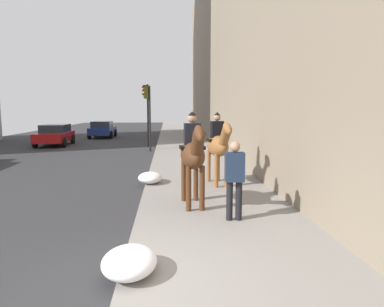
{
  "coord_description": "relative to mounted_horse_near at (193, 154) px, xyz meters",
  "views": [
    {
      "loc": [
        -4.4,
        -0.72,
        2.5
      ],
      "look_at": [
        4.0,
        -1.32,
        1.4
      ],
      "focal_mm": 32.03,
      "sensor_mm": 36.0,
      "label": 1
    }
  ],
  "objects": [
    {
      "name": "snow_pile_far",
      "position": [
        2.77,
        1.18,
        -1.13
      ],
      "size": [
        1.01,
        0.78,
        0.35
      ],
      "primitive_type": "ellipsoid",
      "color": "white",
      "rests_on": "sidewalk_slab"
    },
    {
      "name": "traffic_light_far_curb",
      "position": [
        14.72,
        1.96,
        1.31
      ],
      "size": [
        0.2,
        0.44,
        4.1
      ],
      "color": "black",
      "rests_on": "ground"
    },
    {
      "name": "car_mid_lane",
      "position": [
        15.9,
        8.32,
        -0.66
      ],
      "size": [
        4.17,
        2.17,
        1.44
      ],
      "rotation": [
        0.0,
        0.0,
        3.19
      ],
      "color": "maroon",
      "rests_on": "ground"
    },
    {
      "name": "car_far_lane",
      "position": [
        22.42,
        6.3,
        -0.67
      ],
      "size": [
        4.06,
        2.05,
        1.44
      ],
      "rotation": [
        0.0,
        0.0,
        0.0
      ],
      "color": "navy",
      "rests_on": "ground"
    },
    {
      "name": "snow_pile_near",
      "position": [
        -3.4,
        1.18,
        -1.12
      ],
      "size": [
        1.04,
        0.8,
        0.36
      ],
      "primitive_type": "ellipsoid",
      "color": "white",
      "rests_on": "sidewalk_slab"
    },
    {
      "name": "pedestrian_greeting",
      "position": [
        -1.11,
        -0.8,
        -0.33
      ],
      "size": [
        0.28,
        0.41,
        1.7
      ],
      "rotation": [
        0.0,
        0.0,
        -0.05
      ],
      "color": "black",
      "rests_on": "sidewalk_slab"
    },
    {
      "name": "traffic_light_near_curb",
      "position": [
        12.11,
        1.72,
        1.15
      ],
      "size": [
        0.2,
        0.44,
        3.84
      ],
      "color": "black",
      "rests_on": "ground"
    },
    {
      "name": "sidewalk_slab",
      "position": [
        -3.76,
        -0.56,
        -1.36
      ],
      "size": [
        120.0,
        3.78,
        0.12
      ],
      "primitive_type": "cube",
      "color": "gray",
      "rests_on": "ground"
    },
    {
      "name": "mounted_horse_near",
      "position": [
        0.0,
        0.0,
        0.0
      ],
      "size": [
        2.15,
        0.67,
        2.32
      ],
      "rotation": [
        0.0,
        0.0,
        3.22
      ],
      "color": "#4C2B16",
      "rests_on": "sidewalk_slab"
    },
    {
      "name": "mounted_horse_far",
      "position": [
        2.39,
        -0.97,
        -0.03
      ],
      "size": [
        2.15,
        0.77,
        2.29
      ],
      "rotation": [
        0.0,
        0.0,
        3.28
      ],
      "color": "brown",
      "rests_on": "sidewalk_slab"
    }
  ]
}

